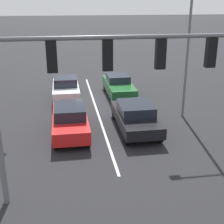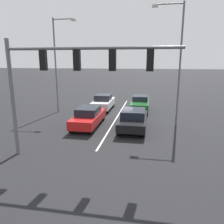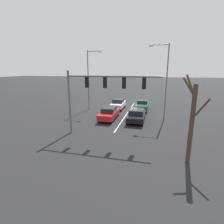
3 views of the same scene
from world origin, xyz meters
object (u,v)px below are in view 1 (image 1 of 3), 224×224
object	(u,v)px
traffic_signal_gantry	(89,72)
car_black_leftlane_front	(135,116)
car_red_midlane_front	(70,119)
car_silver_midlane_second	(66,88)
street_lamp_left_shoulder	(185,27)
car_darkgreen_leftlane_second	(119,86)

from	to	relation	value
traffic_signal_gantry	car_black_leftlane_front	bearing A→B (deg)	-117.33
car_black_leftlane_front	car_red_midlane_front	bearing A→B (deg)	-1.26
car_red_midlane_front	car_silver_midlane_second	world-z (taller)	car_silver_midlane_second
car_black_leftlane_front	car_red_midlane_front	world-z (taller)	car_red_midlane_front
street_lamp_left_shoulder	car_red_midlane_front	bearing A→B (deg)	12.43
car_red_midlane_front	car_silver_midlane_second	xyz separation A→B (m)	(0.10, -5.86, 0.04)
car_red_midlane_front	traffic_signal_gantry	distance (m)	6.74
car_red_midlane_front	street_lamp_left_shoulder	distance (m)	7.94
traffic_signal_gantry	street_lamp_left_shoulder	distance (m)	9.17
car_black_leftlane_front	car_red_midlane_front	distance (m)	3.44
car_darkgreen_leftlane_second	car_silver_midlane_second	xyz separation A→B (m)	(3.74, 0.22, 0.03)
car_silver_midlane_second	traffic_signal_gantry	world-z (taller)	traffic_signal_gantry
car_black_leftlane_front	car_silver_midlane_second	size ratio (longest dim) A/B	1.10
car_black_leftlane_front	street_lamp_left_shoulder	world-z (taller)	street_lamp_left_shoulder
car_black_leftlane_front	car_red_midlane_front	size ratio (longest dim) A/B	1.00
car_black_leftlane_front	traffic_signal_gantry	distance (m)	7.23
car_darkgreen_leftlane_second	street_lamp_left_shoulder	xyz separation A→B (m)	(-2.81, 4.65, 4.41)
car_red_midlane_front	street_lamp_left_shoulder	size ratio (longest dim) A/B	0.51
car_silver_midlane_second	street_lamp_left_shoulder	size ratio (longest dim) A/B	0.47
car_silver_midlane_second	traffic_signal_gantry	size ratio (longest dim) A/B	0.50
car_darkgreen_leftlane_second	car_silver_midlane_second	world-z (taller)	car_silver_midlane_second
car_red_midlane_front	street_lamp_left_shoulder	bearing A→B (deg)	-167.57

